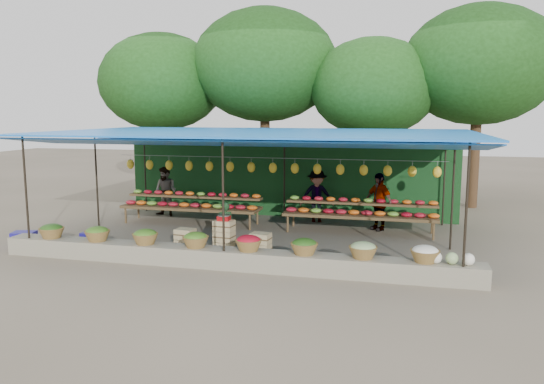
% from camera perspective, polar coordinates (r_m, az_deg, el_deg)
% --- Properties ---
extents(ground, '(60.00, 60.00, 0.00)m').
position_cam_1_polar(ground, '(14.11, -1.29, -5.00)').
color(ground, brown).
rests_on(ground, ground).
extents(stone_curb, '(10.60, 0.55, 0.40)m').
position_cam_1_polar(stone_curb, '(11.52, -4.93, -7.12)').
color(stone_curb, gray).
rests_on(stone_curb, ground).
extents(stall_canopy, '(10.80, 6.60, 2.82)m').
position_cam_1_polar(stall_canopy, '(13.79, -1.26, 5.96)').
color(stall_canopy, black).
rests_on(stall_canopy, ground).
extents(produce_baskets, '(8.98, 0.58, 0.34)m').
position_cam_1_polar(produce_baskets, '(11.46, -5.43, -5.33)').
color(produce_baskets, brown).
rests_on(produce_baskets, stone_curb).
extents(netting_backdrop, '(10.60, 0.06, 2.50)m').
position_cam_1_polar(netting_backdrop, '(16.90, 1.52, 1.56)').
color(netting_backdrop, '#1A4B21').
rests_on(netting_backdrop, ground).
extents(tree_row, '(16.51, 5.50, 7.12)m').
position_cam_1_polar(tree_row, '(19.62, 4.94, 12.60)').
color(tree_row, '#3B2815').
rests_on(tree_row, ground).
extents(fruit_table_left, '(4.21, 0.95, 0.93)m').
position_cam_1_polar(fruit_table_left, '(16.05, -8.62, -1.23)').
color(fruit_table_left, '#4C391E').
rests_on(fruit_table_left, ground).
extents(fruit_table_right, '(4.21, 0.95, 0.93)m').
position_cam_1_polar(fruit_table_right, '(14.87, 9.47, -2.02)').
color(fruit_table_right, '#4C391E').
rests_on(fruit_table_right, ground).
extents(crate_counter, '(2.39, 0.39, 0.77)m').
position_cam_1_polar(crate_counter, '(12.75, -5.28, -5.07)').
color(crate_counter, tan).
rests_on(crate_counter, ground).
extents(weighing_scale, '(0.30, 0.30, 0.31)m').
position_cam_1_polar(weighing_scale, '(12.62, -5.20, -2.72)').
color(weighing_scale, '#AD0D12').
rests_on(weighing_scale, crate_counter).
extents(vendor_seated, '(0.50, 0.43, 1.17)m').
position_cam_1_polar(vendor_seated, '(12.91, -5.06, -3.64)').
color(vendor_seated, '#18361A').
rests_on(vendor_seated, ground).
extents(customer_left, '(0.86, 0.72, 1.59)m').
position_cam_1_polar(customer_left, '(17.36, -11.35, 0.05)').
color(customer_left, slate).
rests_on(customer_left, ground).
extents(customer_mid, '(1.15, 0.84, 1.60)m').
position_cam_1_polar(customer_mid, '(16.12, 4.85, -0.42)').
color(customer_mid, slate).
rests_on(customer_mid, ground).
extents(customer_right, '(0.99, 0.92, 1.63)m').
position_cam_1_polar(customer_right, '(15.25, 11.39, -1.01)').
color(customer_right, slate).
rests_on(customer_right, ground).
extents(blue_crate_front, '(0.63, 0.52, 0.33)m').
position_cam_1_polar(blue_crate_front, '(14.82, -25.12, -4.51)').
color(blue_crate_front, navy).
rests_on(blue_crate_front, ground).
extents(blue_crate_back, '(0.55, 0.41, 0.32)m').
position_cam_1_polar(blue_crate_back, '(14.17, -18.70, -4.74)').
color(blue_crate_back, navy).
rests_on(blue_crate_back, ground).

